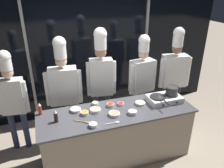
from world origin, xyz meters
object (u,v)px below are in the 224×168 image
object	(u,v)px
portable_stove	(164,99)
prep_bowl_chili_flakes	(110,105)
squeeze_bottle_chili	(40,109)
chef_apprentice	(174,71)
stock_pot	(172,90)
prep_bowl_rice	(95,103)
prep_bowl_chicken	(133,112)
prep_bowl_ginger	(95,110)
prep_bowl_noodles	(140,103)
chef_sous	(64,86)
chef_line	(101,75)
squeeze_bottle_soy	(56,116)
prep_bowl_mushrooms	(114,114)
serving_spoon_solid	(85,122)
prep_bowl_onion	(93,125)
chef_head	(12,95)
frying_pan	(158,96)
serving_spoon_slotted	(115,123)
chef_pastry	(142,76)
prep_bowl_bell_pepper	(121,104)
prep_bowl_bean_sprouts	(76,110)
prep_bowl_carrots	(85,113)

from	to	relation	value
portable_stove	prep_bowl_chili_flakes	world-z (taller)	portable_stove
squeeze_bottle_chili	chef_apprentice	world-z (taller)	chef_apprentice
stock_pot	prep_bowl_rice	xyz separation A→B (m)	(-1.24, 0.25, -0.15)
portable_stove	prep_bowl_chicken	xyz separation A→B (m)	(-0.65, -0.19, -0.02)
prep_bowl_ginger	prep_bowl_noodles	world-z (taller)	prep_bowl_ginger
stock_pot	chef_sous	distance (m)	1.81
stock_pot	chef_line	xyz separation A→B (m)	(-1.00, 0.72, 0.13)
squeeze_bottle_soy	prep_bowl_rice	size ratio (longest dim) A/B	1.83
prep_bowl_chili_flakes	chef_sous	world-z (taller)	chef_sous
squeeze_bottle_soy	prep_bowl_mushrooms	distance (m)	0.84
prep_bowl_mushrooms	chef_apprentice	world-z (taller)	chef_apprentice
stock_pot	serving_spoon_solid	size ratio (longest dim) A/B	0.98
stock_pot	prep_bowl_onion	bearing A→B (deg)	-167.72
squeeze_bottle_soy	prep_bowl_rice	bearing A→B (deg)	23.37
prep_bowl_chili_flakes	prep_bowl_rice	bearing A→B (deg)	151.24
prep_bowl_chili_flakes	chef_line	world-z (taller)	chef_line
chef_head	chef_apprentice	distance (m)	2.98
frying_pan	prep_bowl_chili_flakes	bearing A→B (deg)	170.13
serving_spoon_slotted	chef_apprentice	world-z (taller)	chef_apprentice
prep_bowl_chicken	chef_pastry	bearing A→B (deg)	57.06
chef_apprentice	prep_bowl_rice	bearing A→B (deg)	22.79
stock_pot	serving_spoon_solid	bearing A→B (deg)	-173.37
squeeze_bottle_chili	prep_bowl_bell_pepper	bearing A→B (deg)	-6.21
prep_bowl_bell_pepper	prep_bowl_bean_sprouts	world-z (taller)	same
prep_bowl_noodles	prep_bowl_chicken	xyz separation A→B (m)	(-0.23, -0.22, 0.01)
frying_pan	chef_sous	distance (m)	1.58
serving_spoon_slotted	chef_pastry	xyz separation A→B (m)	(0.91, 1.04, 0.17)
stock_pot	prep_bowl_chicken	size ratio (longest dim) A/B	1.66
frying_pan	chef_line	xyz separation A→B (m)	(-0.75, 0.73, 0.19)
prep_bowl_chili_flakes	chef_pastry	distance (m)	1.02
chef_line	prep_bowl_rice	bearing A→B (deg)	71.90
chef_sous	chef_apprentice	xyz separation A→B (m)	(2.16, -0.00, 0.00)
prep_bowl_bean_sprouts	chef_line	xyz separation A→B (m)	(0.57, 0.55, 0.29)
frying_pan	squeeze_bottle_soy	size ratio (longest dim) A/B	2.38
portable_stove	prep_bowl_onion	bearing A→B (deg)	-166.57
frying_pan	squeeze_bottle_chili	bearing A→B (deg)	172.17
prep_bowl_noodles	prep_bowl_bean_sprouts	bearing A→B (deg)	172.72
prep_bowl_rice	serving_spoon_solid	xyz separation A→B (m)	(-0.26, -0.42, -0.02)
prep_bowl_carrots	prep_bowl_noodles	xyz separation A→B (m)	(0.92, 0.01, -0.01)
prep_bowl_carrots	prep_bowl_noodles	bearing A→B (deg)	0.53
prep_bowl_bean_sprouts	chef_line	bearing A→B (deg)	43.86
stock_pot	prep_bowl_carrots	distance (m)	1.47
chef_apprentice	prep_bowl_chili_flakes	bearing A→B (deg)	28.85
prep_bowl_mushrooms	squeeze_bottle_chili	bearing A→B (deg)	159.87
chef_head	chef_pastry	size ratio (longest dim) A/B	0.96
squeeze_bottle_soy	prep_bowl_carrots	xyz separation A→B (m)	(0.42, 0.06, -0.06)
chef_head	prep_bowl_mushrooms	bearing A→B (deg)	158.57
prep_bowl_bell_pepper	prep_bowl_ginger	distance (m)	0.44
squeeze_bottle_soy	prep_bowl_carrots	world-z (taller)	squeeze_bottle_soy
prep_bowl_bell_pepper	prep_bowl_chicken	world-z (taller)	prep_bowl_chicken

